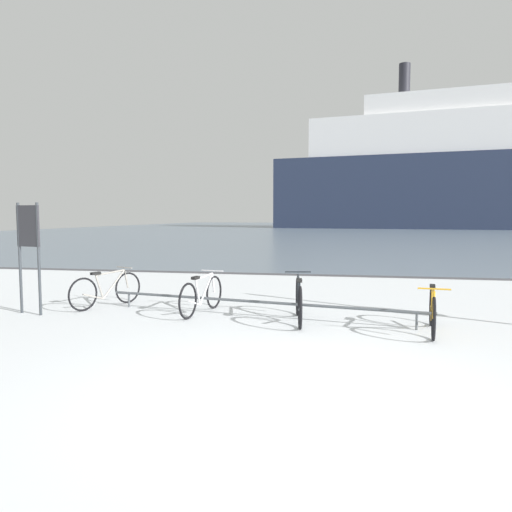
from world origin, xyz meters
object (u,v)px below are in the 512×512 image
(bicycle_2, at_px, (299,300))
(ferry_ship, at_px, (457,173))
(bicycle_1, at_px, (202,295))
(bicycle_0, at_px, (107,289))
(bicycle_3, at_px, (432,311))
(info_sign, at_px, (28,239))

(bicycle_2, xyz_separation_m, ferry_ship, (15.02, 62.86, 7.26))
(ferry_ship, bearing_deg, bicycle_1, -105.09)
(bicycle_1, distance_m, bicycle_2, 1.87)
(bicycle_0, relative_size, bicycle_3, 0.94)
(bicycle_1, distance_m, ferry_ship, 65.13)
(bicycle_1, height_order, ferry_ship, ferry_ship)
(bicycle_1, xyz_separation_m, bicycle_2, (1.83, -0.37, 0.02))
(bicycle_0, xyz_separation_m, bicycle_2, (3.88, -0.65, 0.02))
(bicycle_0, bearing_deg, bicycle_3, -9.85)
(bicycle_0, distance_m, bicycle_1, 2.07)
(bicycle_0, height_order, info_sign, info_sign)
(bicycle_0, height_order, ferry_ship, ferry_ship)
(bicycle_3, relative_size, info_sign, 0.82)
(bicycle_2, xyz_separation_m, bicycle_3, (2.11, -0.39, -0.02))
(info_sign, distance_m, ferry_ship, 66.49)
(bicycle_3, relative_size, ferry_ship, 0.03)
(info_sign, bearing_deg, ferry_ship, 72.48)
(bicycle_3, bearing_deg, bicycle_0, 170.15)
(bicycle_1, relative_size, info_sign, 0.82)
(bicycle_1, bearing_deg, ferry_ship, 74.91)
(bicycle_1, xyz_separation_m, bicycle_3, (3.94, -0.77, -0.00))
(bicycle_3, height_order, info_sign, info_sign)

